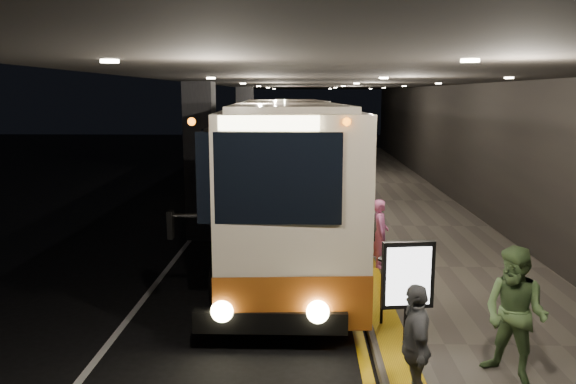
{
  "coord_description": "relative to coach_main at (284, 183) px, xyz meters",
  "views": [
    {
      "loc": [
        1.41,
        -11.57,
        4.06
      ],
      "look_at": [
        1.01,
        1.92,
        1.7
      ],
      "focal_mm": 35.0,
      "sensor_mm": 36.0,
      "label": 1
    }
  ],
  "objects": [
    {
      "name": "ground",
      "position": [
        -0.89,
        -2.61,
        -1.81
      ],
      "size": [
        90.0,
        90.0,
        0.0
      ],
      "primitive_type": "plane",
      "color": "black"
    },
    {
      "name": "lane_line_white",
      "position": [
        -2.69,
        2.39,
        -1.8
      ],
      "size": [
        0.12,
        50.0,
        0.01
      ],
      "primitive_type": "cube",
      "color": "silver",
      "rests_on": "ground"
    },
    {
      "name": "kerb_stripe_yellow",
      "position": [
        1.46,
        2.39,
        -1.8
      ],
      "size": [
        0.18,
        50.0,
        0.01
      ],
      "primitive_type": "cube",
      "color": "gold",
      "rests_on": "ground"
    },
    {
      "name": "sidewalk",
      "position": [
        3.86,
        2.39,
        -1.73
      ],
      "size": [
        4.5,
        50.0,
        0.15
      ],
      "primitive_type": "cube",
      "color": "#514C44",
      "rests_on": "ground"
    },
    {
      "name": "tactile_strip",
      "position": [
        1.96,
        2.39,
        -1.65
      ],
      "size": [
        0.5,
        50.0,
        0.01
      ],
      "primitive_type": "cube",
      "color": "gold",
      "rests_on": "sidewalk"
    },
    {
      "name": "terminal_wall",
      "position": [
        6.11,
        2.39,
        1.19
      ],
      "size": [
        0.1,
        50.0,
        6.0
      ],
      "primitive_type": "cube",
      "color": "black",
      "rests_on": "ground"
    },
    {
      "name": "support_columns",
      "position": [
        -2.39,
        1.39,
        0.39
      ],
      "size": [
        0.8,
        24.8,
        4.4
      ],
      "color": "black",
      "rests_on": "ground"
    },
    {
      "name": "canopy",
      "position": [
        1.61,
        2.39,
        2.79
      ],
      "size": [
        9.0,
        50.0,
        0.4
      ],
      "primitive_type": "cube",
      "color": "black",
      "rests_on": "support_columns"
    },
    {
      "name": "coach_main",
      "position": [
        0.0,
        0.0,
        0.0
      ],
      "size": [
        3.2,
        12.17,
        3.76
      ],
      "rotation": [
        0.0,
        0.0,
        0.06
      ],
      "color": "beige",
      "rests_on": "ground"
    },
    {
      "name": "coach_second",
      "position": [
        0.16,
        12.49,
        -0.03
      ],
      "size": [
        3.09,
        11.86,
        3.69
      ],
      "rotation": [
        0.0,
        0.0,
        0.06
      ],
      "color": "beige",
      "rests_on": "ground"
    },
    {
      "name": "passenger_boarding",
      "position": [
        2.26,
        -1.71,
        -0.87
      ],
      "size": [
        0.44,
        0.61,
        1.57
      ],
      "primitive_type": "imported",
      "rotation": [
        0.0,
        0.0,
        1.45
      ],
      "color": "#C95D9E",
      "rests_on": "sidewalk"
    },
    {
      "name": "passenger_waiting_green",
      "position": [
        3.42,
        -6.83,
        -0.72
      ],
      "size": [
        1.04,
        1.05,
        1.88
      ],
      "primitive_type": "imported",
      "rotation": [
        0.0,
        0.0,
        -0.81
      ],
      "color": "#486638",
      "rests_on": "sidewalk"
    },
    {
      "name": "passenger_waiting_grey",
      "position": [
        1.91,
        -7.6,
        -0.84
      ],
      "size": [
        0.54,
        0.98,
        1.63
      ],
      "primitive_type": "imported",
      "rotation": [
        0.0,
        0.0,
        -1.63
      ],
      "color": "#55575B",
      "rests_on": "sidewalk"
    },
    {
      "name": "info_sign",
      "position": [
        2.11,
        -5.94,
        -0.5
      ],
      "size": [
        0.82,
        0.23,
        1.72
      ],
      "rotation": [
        0.0,
        0.0,
        0.14
      ],
      "color": "black",
      "rests_on": "sidewalk"
    },
    {
      "name": "stanchion_post",
      "position": [
        1.86,
        -5.0,
        -1.08
      ],
      "size": [
        0.05,
        0.05,
        1.16
      ],
      "primitive_type": "cylinder",
      "color": "black",
      "rests_on": "sidewalk"
    }
  ]
}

